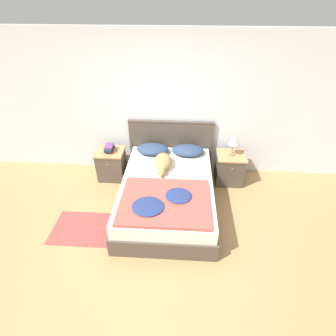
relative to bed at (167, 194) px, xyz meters
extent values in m
plane|color=tan|center=(-0.13, -0.99, -0.26)|extent=(16.00, 16.00, 0.00)
cube|color=silver|center=(-0.13, 1.14, 1.01)|extent=(9.00, 0.06, 2.55)
cube|color=#4C4238|center=(0.00, 0.00, -0.11)|extent=(1.48, 2.09, 0.30)
cube|color=silver|center=(0.00, 0.00, 0.16)|extent=(1.42, 2.03, 0.23)
cube|color=#4C4238|center=(0.00, 1.07, 0.25)|extent=(1.56, 0.04, 1.03)
cylinder|color=#4C4238|center=(0.00, 1.07, 0.77)|extent=(1.56, 0.06, 0.06)
cube|color=#4C4238|center=(-1.10, 0.75, 0.01)|extent=(0.48, 0.42, 0.55)
cube|color=tan|center=(-1.10, 0.75, 0.30)|extent=(0.50, 0.45, 0.03)
sphere|color=tan|center=(-1.10, 0.53, 0.17)|extent=(0.02, 0.02, 0.02)
cube|color=#4C4238|center=(1.10, 0.75, 0.01)|extent=(0.48, 0.42, 0.55)
cube|color=tan|center=(1.10, 0.75, 0.30)|extent=(0.50, 0.45, 0.03)
sphere|color=tan|center=(1.10, 0.53, 0.17)|extent=(0.02, 0.02, 0.02)
ellipsoid|color=navy|center=(-0.32, 0.81, 0.35)|extent=(0.57, 0.37, 0.16)
ellipsoid|color=navy|center=(0.32, 0.81, 0.35)|extent=(0.57, 0.37, 0.16)
cube|color=#BC4C42|center=(0.00, -0.50, 0.29)|extent=(1.26, 1.00, 0.04)
ellipsoid|color=navy|center=(-0.22, -0.65, 0.33)|extent=(0.44, 0.40, 0.04)
ellipsoid|color=navy|center=(0.19, -0.40, 0.33)|extent=(0.38, 0.35, 0.04)
ellipsoid|color=tan|center=(-0.10, 0.40, 0.36)|extent=(0.28, 0.47, 0.18)
sphere|color=tan|center=(-0.10, 0.13, 0.34)|extent=(0.14, 0.14, 0.14)
ellipsoid|color=tan|center=(-0.10, 0.08, 0.33)|extent=(0.06, 0.08, 0.06)
cone|color=tan|center=(-0.14, 0.14, 0.39)|extent=(0.04, 0.04, 0.05)
cone|color=tan|center=(-0.06, 0.14, 0.39)|extent=(0.04, 0.04, 0.05)
ellipsoid|color=tan|center=(-0.06, 0.60, 0.31)|extent=(0.15, 0.22, 0.07)
cube|color=#AD2D28|center=(-1.09, 0.76, 0.33)|extent=(0.16, 0.18, 0.03)
cube|color=#232328|center=(-1.09, 0.75, 0.36)|extent=(0.16, 0.24, 0.03)
cube|color=#285689|center=(-1.10, 0.75, 0.39)|extent=(0.14, 0.19, 0.03)
cube|color=#703D7F|center=(-1.09, 0.75, 0.43)|extent=(0.14, 0.19, 0.03)
cylinder|color=#9E7A4C|center=(1.10, 0.76, 0.33)|extent=(0.11, 0.11, 0.02)
cylinder|color=#9E7A4C|center=(1.10, 0.76, 0.44)|extent=(0.02, 0.02, 0.20)
cone|color=beige|center=(1.10, 0.76, 0.61)|extent=(0.18, 0.18, 0.16)
cube|color=#93423D|center=(-1.26, -0.58, -0.26)|extent=(0.91, 0.68, 0.00)
camera|label=1|loc=(0.21, -3.22, 2.81)|focal=28.00mm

